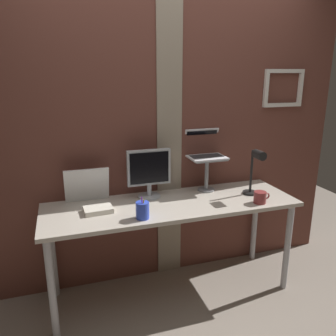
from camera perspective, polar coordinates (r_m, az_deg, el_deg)
name	(u,v)px	position (r m, az deg, el deg)	size (l,w,h in m)	color
ground_plane	(178,292)	(2.93, 1.79, -20.32)	(6.00, 6.00, 0.00)	gray
brick_wall_back	(164,138)	(2.78, -0.68, 5.07)	(3.15, 0.16, 2.41)	brown
desk	(172,213)	(2.59, 0.69, -7.70)	(1.93, 0.61, 0.78)	beige
monitor	(149,171)	(2.61, -3.27, -0.44)	(0.34, 0.18, 0.39)	#ADB2B7
laptop_stand	(207,169)	(2.78, 6.63, -0.17)	(0.28, 0.22, 0.28)	gray
laptop	(204,149)	(2.81, 6.11, 3.30)	(0.30, 0.30, 0.22)	white
whiteboard_panel	(87,185)	(2.61, -13.67, -2.86)	(0.33, 0.02, 0.28)	white
desk_lamp	(255,167)	(2.71, 14.70, 0.09)	(0.12, 0.20, 0.38)	black
pen_cup	(143,210)	(2.28, -4.36, -7.21)	(0.09, 0.09, 0.16)	blue
coffee_mug	(260,197)	(2.64, 15.45, -4.84)	(0.13, 0.09, 0.09)	maroon
paper_clutter_stack	(98,210)	(2.44, -11.82, -6.98)	(0.20, 0.14, 0.03)	silver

